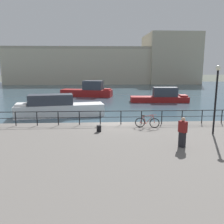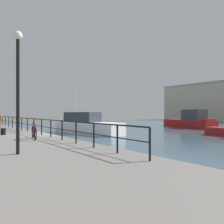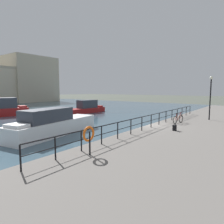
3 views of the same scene
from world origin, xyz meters
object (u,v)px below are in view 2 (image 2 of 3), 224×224
(moored_small_launch, at_px, (190,121))
(mooring_bollard, at_px, (3,132))
(life_ring_stand, at_px, (1,118))
(moored_green_narrowboat, at_px, (77,120))
(quay_lamp_post, at_px, (18,75))
(parked_bicycle, at_px, (34,132))
(moored_white_yacht, at_px, (86,125))

(moored_small_launch, relative_size, mooring_bollard, 20.60)
(life_ring_stand, bearing_deg, moored_green_narrowboat, 129.12)
(moored_green_narrowboat, xyz_separation_m, life_ring_stand, (12.95, -15.92, 0.98))
(mooring_bollard, xyz_separation_m, quay_lamp_post, (7.58, -0.96, 2.65))
(moored_green_narrowboat, relative_size, quay_lamp_post, 2.02)
(moored_small_launch, distance_m, parked_bicycle, 25.26)
(life_ring_stand, distance_m, quay_lamp_post, 15.91)
(moored_green_narrowboat, distance_m, mooring_bollard, 27.16)
(moored_small_launch, distance_m, life_ring_stand, 25.12)
(moored_white_yacht, relative_size, life_ring_stand, 6.68)
(moored_small_launch, bearing_deg, moored_white_yacht, -84.21)
(mooring_bollard, height_order, life_ring_stand, life_ring_stand)
(moored_green_narrowboat, bearing_deg, moored_white_yacht, 151.61)
(moored_green_narrowboat, bearing_deg, quay_lamp_post, 145.22)
(moored_green_narrowboat, bearing_deg, mooring_bollard, 138.34)
(life_ring_stand, height_order, quay_lamp_post, quay_lamp_post)
(mooring_bollard, height_order, quay_lamp_post, quay_lamp_post)
(parked_bicycle, bearing_deg, mooring_bollard, -154.71)
(moored_small_launch, bearing_deg, parked_bicycle, -63.20)
(moored_white_yacht, distance_m, mooring_bollard, 10.08)
(moored_small_launch, bearing_deg, quay_lamp_post, -55.94)
(moored_green_narrowboat, bearing_deg, life_ring_stand, 126.79)
(mooring_bollard, distance_m, quay_lamp_post, 8.09)
(moored_small_launch, xyz_separation_m, life_ring_stand, (-6.25, -24.32, 0.78))
(moored_small_launch, relative_size, parked_bicycle, 5.18)
(parked_bicycle, relative_size, quay_lamp_post, 0.39)
(moored_white_yacht, xyz_separation_m, mooring_bollard, (4.37, -9.08, 0.08))
(moored_white_yacht, xyz_separation_m, life_ring_stand, (-3.69, -7.79, 0.83))
(moored_green_narrowboat, xyz_separation_m, moored_white_yacht, (16.64, -8.14, 0.15))
(parked_bicycle, relative_size, mooring_bollard, 3.98)
(moored_green_narrowboat, xyz_separation_m, quay_lamp_post, (28.59, -18.17, 2.89))
(life_ring_stand, bearing_deg, moored_small_launch, 75.58)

